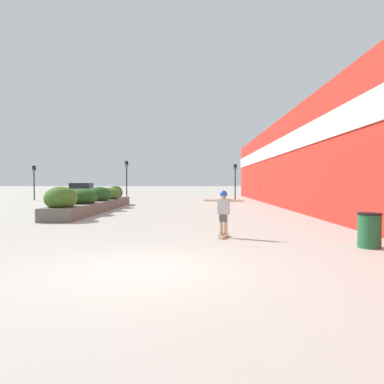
% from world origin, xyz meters
% --- Properties ---
extents(ground_plane, '(300.00, 300.00, 0.00)m').
position_xyz_m(ground_plane, '(0.00, 0.00, 0.00)').
color(ground_plane, '#ADA89E').
extents(building_wall_right, '(0.67, 43.71, 6.02)m').
position_xyz_m(building_wall_right, '(7.01, 15.50, 3.03)').
color(building_wall_right, red).
rests_on(building_wall_right, ground_plane).
extents(planter_box, '(1.65, 12.49, 1.51)m').
position_xyz_m(planter_box, '(-4.92, 13.51, 0.60)').
color(planter_box, '#605B54').
rests_on(planter_box, ground_plane).
extents(skateboard, '(0.39, 0.72, 0.10)m').
position_xyz_m(skateboard, '(1.89, 3.94, 0.07)').
color(skateboard, olive).
rests_on(skateboard, ground_plane).
extents(skateboarder, '(1.21, 0.48, 1.35)m').
position_xyz_m(skateboarder, '(1.89, 3.94, 0.91)').
color(skateboarder, tan).
rests_on(skateboarder, skateboard).
extents(trash_bin, '(0.59, 0.59, 0.91)m').
position_xyz_m(trash_bin, '(5.54, 2.36, 0.46)').
color(trash_bin, '#1E5B33').
rests_on(trash_bin, ground_plane).
extents(car_leftmost, '(4.40, 1.90, 1.54)m').
position_xyz_m(car_leftmost, '(14.06, 33.37, 0.82)').
color(car_leftmost, maroon).
rests_on(car_leftmost, ground_plane).
extents(car_center_left, '(4.05, 1.93, 1.63)m').
position_xyz_m(car_center_left, '(-11.80, 30.98, 0.85)').
color(car_center_left, slate).
rests_on(car_center_left, ground_plane).
extents(traffic_light_left, '(0.28, 0.30, 3.72)m').
position_xyz_m(traffic_light_left, '(-5.55, 25.55, 2.51)').
color(traffic_light_left, black).
rests_on(traffic_light_left, ground_plane).
extents(traffic_light_right, '(0.28, 0.30, 3.41)m').
position_xyz_m(traffic_light_right, '(4.66, 25.63, 2.33)').
color(traffic_light_right, black).
rests_on(traffic_light_right, ground_plane).
extents(traffic_light_far_left, '(0.28, 0.30, 3.28)m').
position_xyz_m(traffic_light_far_left, '(-14.31, 25.50, 2.25)').
color(traffic_light_far_left, black).
rests_on(traffic_light_far_left, ground_plane).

